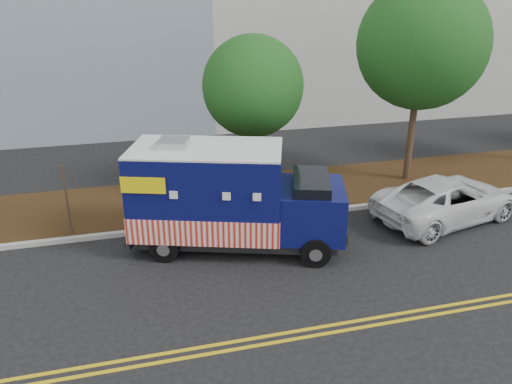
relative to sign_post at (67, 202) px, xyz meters
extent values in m
plane|color=black|center=(4.47, -1.70, -1.20)|extent=(120.00, 120.00, 0.00)
cube|color=#9E9E99|center=(4.47, -0.30, -1.12)|extent=(120.00, 0.18, 0.15)
cube|color=#33200E|center=(4.47, 1.80, -1.12)|extent=(120.00, 4.00, 0.15)
cube|color=gold|center=(4.47, -6.15, -1.19)|extent=(120.00, 0.10, 0.01)
cube|color=gold|center=(4.47, -6.40, -1.19)|extent=(120.00, 0.10, 0.01)
cylinder|color=#38281C|center=(6.35, 1.96, 0.39)|extent=(0.26, 0.26, 3.18)
sphere|color=#154D17|center=(6.35, 1.96, 2.87)|extent=(3.55, 3.55, 3.55)
cylinder|color=#38281C|center=(12.59, 1.65, 0.88)|extent=(0.26, 0.26, 4.17)
sphere|color=#154D17|center=(12.59, 1.65, 4.15)|extent=(4.72, 4.72, 4.72)
cube|color=#473828|center=(0.00, 0.00, 0.00)|extent=(0.06, 0.06, 2.40)
cube|color=black|center=(4.96, -1.85, -0.77)|extent=(6.01, 3.62, 0.28)
cube|color=#0A0E4C|center=(4.09, -1.56, 0.63)|extent=(4.79, 3.56, 2.44)
cube|color=red|center=(4.09, -1.56, -0.23)|extent=(4.85, 3.63, 0.76)
cube|color=white|center=(4.09, -1.56, 1.87)|extent=(4.79, 3.56, 0.06)
cube|color=#B7B7BA|center=(3.22, -1.27, 2.00)|extent=(1.03, 1.03, 0.22)
cube|color=#0A0E4C|center=(6.98, -2.52, 0.07)|extent=(2.42, 2.65, 1.42)
cube|color=black|center=(6.94, -2.50, 0.75)|extent=(1.59, 2.20, 0.66)
cube|color=black|center=(7.87, -2.81, -0.41)|extent=(0.71, 1.96, 0.31)
cube|color=black|center=(2.01, -0.88, -0.74)|extent=(0.89, 2.23, 0.28)
cube|color=#B7B7BA|center=(2.04, -0.89, 0.68)|extent=(0.61, 1.75, 1.93)
cube|color=#B7B7BA|center=(4.76, -0.51, 0.68)|extent=(1.75, 0.61, 1.12)
cube|color=yellow|center=(2.26, -2.23, 1.19)|extent=(1.17, 0.40, 0.46)
cube|color=yellow|center=(3.02, 0.07, 1.19)|extent=(1.17, 0.40, 0.46)
cylinder|color=black|center=(6.76, -3.53, -0.77)|extent=(0.90, 0.54, 0.85)
cylinder|color=black|center=(7.41, -1.56, -0.77)|extent=(0.90, 0.54, 0.85)
cylinder|color=black|center=(2.70, -2.20, -0.77)|extent=(0.90, 0.54, 0.85)
cylinder|color=black|center=(3.35, -0.23, -0.77)|extent=(0.90, 0.54, 0.85)
imported|color=silver|center=(12.10, -1.74, -0.48)|extent=(5.60, 3.52, 1.44)
camera|label=1|loc=(2.09, -14.92, 6.13)|focal=35.00mm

